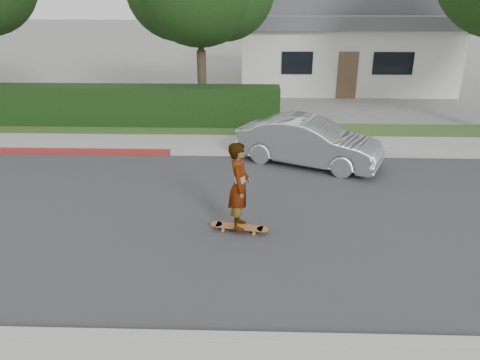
{
  "coord_description": "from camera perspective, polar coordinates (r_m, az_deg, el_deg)",
  "views": [
    {
      "loc": [
        3.56,
        -9.56,
        4.98
      ],
      "look_at": [
        3.28,
        -0.2,
        1.0
      ],
      "focal_mm": 35.0,
      "sensor_mm": 36.0,
      "label": 1
    }
  ],
  "objects": [
    {
      "name": "planting_strip",
      "position": [
        17.27,
        -10.33,
        6.06
      ],
      "size": [
        60.0,
        1.6,
        0.1
      ],
      "primitive_type": "cube",
      "color": "#2D4C1E",
      "rests_on": "ground"
    },
    {
      "name": "skateboarder",
      "position": [
        9.69,
        -0.09,
        -0.74
      ],
      "size": [
        0.48,
        0.71,
        1.9
      ],
      "primitive_type": "imported",
      "rotation": [
        0.0,
        0.0,
        1.53
      ],
      "color": "white",
      "rests_on": "skateboard"
    },
    {
      "name": "skateboard",
      "position": [
        10.11,
        -0.08,
        -5.75
      ],
      "size": [
        1.29,
        0.48,
        0.12
      ],
      "rotation": [
        0.0,
        0.0,
        -0.19
      ],
      "color": "#C77536",
      "rests_on": "ground"
    },
    {
      "name": "road",
      "position": [
        11.35,
        -16.82,
        -4.04
      ],
      "size": [
        60.0,
        8.0,
        0.01
      ],
      "primitive_type": "cube",
      "color": "#2D2D30",
      "rests_on": "ground"
    },
    {
      "name": "sidewalk_far",
      "position": [
        15.78,
        -11.46,
        4.39
      ],
      "size": [
        60.0,
        1.6,
        0.12
      ],
      "primitive_type": "cube",
      "color": "gray",
      "rests_on": "ground"
    },
    {
      "name": "house",
      "position": [
        26.1,
        11.97,
        16.22
      ],
      "size": [
        10.6,
        8.6,
        4.3
      ],
      "color": "beige",
      "rests_on": "ground"
    },
    {
      "name": "curb_far",
      "position": [
        14.95,
        -12.2,
        3.33
      ],
      "size": [
        60.0,
        0.2,
        0.15
      ],
      "primitive_type": "cube",
      "color": "#9E9E99",
      "rests_on": "ground"
    },
    {
      "name": "car_silver",
      "position": [
        13.8,
        8.36,
        4.64
      ],
      "size": [
        4.37,
        3.02,
        1.36
      ],
      "primitive_type": "imported",
      "rotation": [
        0.0,
        0.0,
        1.15
      ],
      "color": "silver",
      "rests_on": "ground"
    },
    {
      "name": "curb_near",
      "position": [
        8.16,
        -25.76,
        -16.66
      ],
      "size": [
        60.0,
        0.2,
        0.15
      ],
      "primitive_type": "cube",
      "color": "#9E9E99",
      "rests_on": "ground"
    },
    {
      "name": "hedge",
      "position": [
        18.49,
        -19.35,
        8.52
      ],
      "size": [
        15.0,
        1.0,
        1.5
      ],
      "primitive_type": "cube",
      "color": "black",
      "rests_on": "ground"
    },
    {
      "name": "ground",
      "position": [
        11.35,
        -16.81,
        -4.06
      ],
      "size": [
        120.0,
        120.0,
        0.0
      ],
      "primitive_type": "plane",
      "color": "slate",
      "rests_on": "ground"
    }
  ]
}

